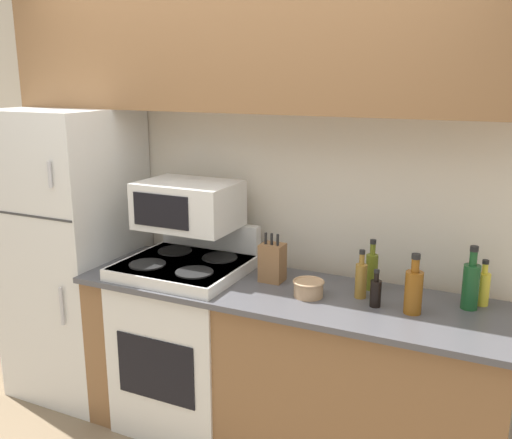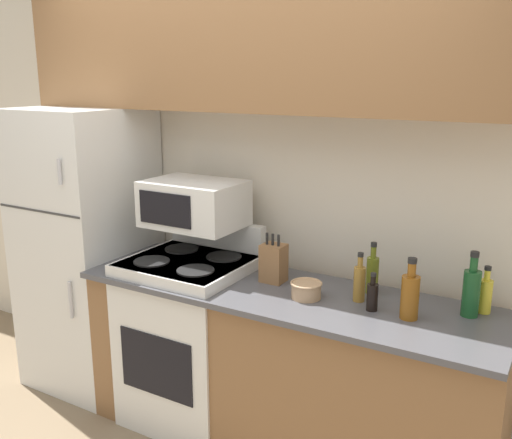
{
  "view_description": "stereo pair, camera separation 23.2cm",
  "coord_description": "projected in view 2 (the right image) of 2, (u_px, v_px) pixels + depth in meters",
  "views": [
    {
      "loc": [
        1.37,
        -2.2,
        1.94
      ],
      "look_at": [
        0.19,
        0.27,
        1.25
      ],
      "focal_mm": 40.0,
      "sensor_mm": 36.0,
      "label": 1
    },
    {
      "loc": [
        1.57,
        -2.09,
        1.94
      ],
      "look_at": [
        0.19,
        0.27,
        1.25
      ],
      "focal_mm": 40.0,
      "sensor_mm": 36.0,
      "label": 2
    }
  ],
  "objects": [
    {
      "name": "bottle_wine_green",
      "position": [
        471.0,
        291.0,
        2.52
      ],
      "size": [
        0.08,
        0.08,
        0.3
      ],
      "color": "#194C23",
      "rests_on": "lower_cabinets"
    },
    {
      "name": "wall_back",
      "position": [
        267.0,
        194.0,
        3.29
      ],
      "size": [
        8.0,
        0.05,
        2.55
      ],
      "color": "beige",
      "rests_on": "ground_plane"
    },
    {
      "name": "stove",
      "position": [
        191.0,
        337.0,
        3.24
      ],
      "size": [
        0.65,
        0.63,
        1.12
      ],
      "color": "silver",
      "rests_on": "ground_plane"
    },
    {
      "name": "bottle_vinegar",
      "position": [
        359.0,
        282.0,
        2.7
      ],
      "size": [
        0.06,
        0.06,
        0.24
      ],
      "color": "olive",
      "rests_on": "lower_cabinets"
    },
    {
      "name": "knife_block",
      "position": [
        274.0,
        263.0,
        2.95
      ],
      "size": [
        0.12,
        0.11,
        0.26
      ],
      "color": "brown",
      "rests_on": "lower_cabinets"
    },
    {
      "name": "lower_cabinets",
      "position": [
        284.0,
        370.0,
        2.97
      ],
      "size": [
        2.16,
        0.64,
        0.9
      ],
      "color": "brown",
      "rests_on": "ground_plane"
    },
    {
      "name": "bottle_olive_oil",
      "position": [
        372.0,
        273.0,
        2.79
      ],
      "size": [
        0.06,
        0.06,
        0.26
      ],
      "color": "#5B6619",
      "rests_on": "lower_cabinets"
    },
    {
      "name": "bowl",
      "position": [
        306.0,
        289.0,
        2.74
      ],
      "size": [
        0.16,
        0.16,
        0.08
      ],
      "color": "tan",
      "rests_on": "lower_cabinets"
    },
    {
      "name": "refrigerator",
      "position": [
        88.0,
        249.0,
        3.6
      ],
      "size": [
        0.68,
        0.71,
        1.75
      ],
      "color": "silver",
      "rests_on": "ground_plane"
    },
    {
      "name": "bottle_cooking_spray",
      "position": [
        485.0,
        294.0,
        2.57
      ],
      "size": [
        0.06,
        0.06,
        0.22
      ],
      "color": "gold",
      "rests_on": "lower_cabinets"
    },
    {
      "name": "bottle_whiskey",
      "position": [
        410.0,
        295.0,
        2.5
      ],
      "size": [
        0.08,
        0.08,
        0.28
      ],
      "color": "brown",
      "rests_on": "lower_cabinets"
    },
    {
      "name": "bottle_soy_sauce",
      "position": [
        372.0,
        296.0,
        2.59
      ],
      "size": [
        0.05,
        0.05,
        0.18
      ],
      "color": "black",
      "rests_on": "lower_cabinets"
    },
    {
      "name": "microwave",
      "position": [
        194.0,
        204.0,
        3.16
      ],
      "size": [
        0.53,
        0.38,
        0.25
      ],
      "color": "silver",
      "rests_on": "stove"
    },
    {
      "name": "upper_cabinets",
      "position": [
        249.0,
        44.0,
        2.93
      ],
      "size": [
        2.85,
        0.34,
        0.68
      ],
      "color": "brown",
      "rests_on": "refrigerator"
    }
  ]
}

